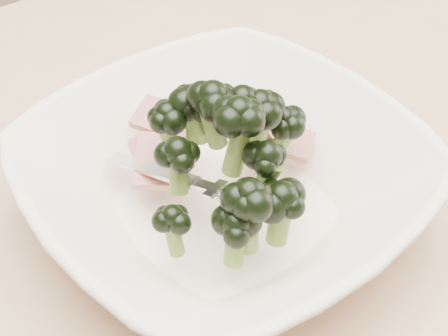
# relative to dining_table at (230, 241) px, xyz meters

# --- Properties ---
(dining_table) EXTENTS (1.20, 0.80, 0.75)m
(dining_table) POSITION_rel_dining_table_xyz_m (0.00, 0.00, 0.00)
(dining_table) COLOR tan
(dining_table) RESTS_ON ground
(broccoli_dish) EXTENTS (0.32, 0.32, 0.13)m
(broccoli_dish) POSITION_rel_dining_table_xyz_m (-0.03, -0.04, 0.14)
(broccoli_dish) COLOR beige
(broccoli_dish) RESTS_ON dining_table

